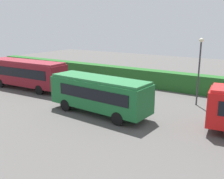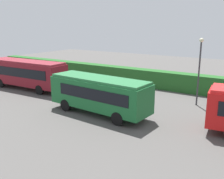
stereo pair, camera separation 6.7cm
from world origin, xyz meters
The scene contains 8 objects.
ground_plane centered at (0.00, 0.00, 0.00)m, with size 78.53×78.53×0.00m, color #514F4C.
bus_maroon centered at (-11.40, 1.24, 1.83)m, with size 10.09×2.94×3.17m.
bus_green centered at (0.27, -1.11, 1.73)m, with size 8.82×3.06×2.98m.
person_left centered at (-13.27, 5.30, 0.89)m, with size 0.49×0.28×1.70m.
person_center centered at (0.54, 3.10, 0.89)m, with size 0.41×0.30×1.68m.
hedge_row centered at (0.00, 9.66, 0.98)m, with size 51.26×1.49×1.96m, color #245D24.
traffic_cone centered at (-5.78, 4.50, 0.30)m, with size 0.36×0.36×0.60m, color orange.
lamppost centered at (6.19, 5.56, 3.67)m, with size 0.36×0.36×5.92m.
Camera 2 is at (12.21, -17.34, 7.09)m, focal length 41.91 mm.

